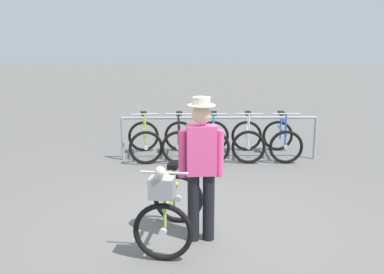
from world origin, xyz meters
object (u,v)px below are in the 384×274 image
racked_bike_black (179,140)px  racked_bike_teal (213,140)px  racked_bike_blue (282,139)px  featured_bicycle (169,205)px  person_with_featured_bike (201,164)px  racked_bike_white (248,139)px  racked_bike_lime (145,140)px

racked_bike_black → racked_bike_teal: bearing=3.9°
racked_bike_black → racked_bike_blue: same height
featured_bicycle → person_with_featured_bike: bearing=22.0°
racked_bike_teal → racked_bike_white: size_ratio=0.97×
featured_bicycle → racked_bike_blue: bearing=64.7°
racked_bike_white → racked_bike_lime: bearing=-176.1°
racked_bike_lime → racked_bike_white: (2.09, 0.14, -0.00)m
racked_bike_lime → racked_bike_teal: size_ratio=1.10×
person_with_featured_bike → featured_bicycle: bearing=-158.0°
racked_bike_lime → person_with_featured_bike: person_with_featured_bike is taller
racked_bike_teal → featured_bicycle: 3.97m
racked_bike_lime → person_with_featured_bike: bearing=-71.3°
racked_bike_white → featured_bicycle: (-1.21, -3.98, 0.12)m
racked_bike_blue → racked_bike_teal: bearing=-176.1°
racked_bike_blue → person_with_featured_bike: 4.22m
racked_bike_lime → featured_bicycle: 3.94m
racked_bike_lime → racked_bike_teal: 1.40m
racked_bike_black → featured_bicycle: size_ratio=0.93×
racked_bike_white → featured_bicycle: featured_bicycle is taller
racked_bike_lime → person_with_featured_bike: 3.94m
racked_bike_black → racked_bike_white: (1.40, 0.10, 0.00)m
racked_bike_lime → featured_bicycle: featured_bicycle is taller
racked_bike_teal → racked_bike_lime: bearing=-176.1°
racked_bike_white → person_with_featured_bike: size_ratio=0.65×
racked_bike_teal → racked_bike_white: same height
racked_bike_teal → racked_bike_white: bearing=3.9°
racked_bike_black → racked_bike_white: 1.40m
featured_bicycle → racked_bike_teal: bearing=82.6°
racked_bike_black → racked_bike_blue: bearing=3.9°
racked_bike_lime → person_with_featured_bike: (1.25, -3.69, 0.58)m
person_with_featured_bike → racked_bike_teal: bearing=87.8°
racked_bike_lime → featured_bicycle: (0.89, -3.84, 0.12)m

